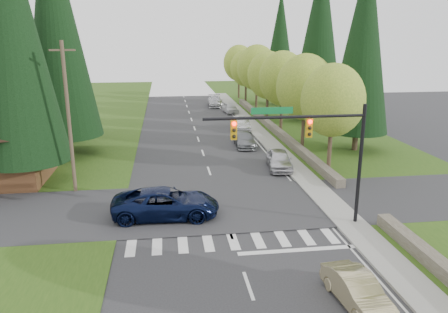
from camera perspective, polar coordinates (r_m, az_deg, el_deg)
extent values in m
plane|color=#28282B|center=(20.23, 2.65, -15.00)|extent=(120.00, 120.00, 0.00)
cube|color=#2A4B14|center=(41.80, 15.40, 0.76)|extent=(14.00, 110.00, 0.06)
cube|color=#2A4B14|center=(39.73, -21.66, -0.54)|extent=(14.00, 110.00, 0.06)
cube|color=#28282B|center=(27.34, -0.36, -6.55)|extent=(120.00, 8.00, 0.10)
cube|color=gray|center=(41.69, 6.59, 1.24)|extent=(1.80, 80.00, 0.13)
cube|color=gray|center=(41.49, 5.46, 1.20)|extent=(0.20, 80.00, 0.13)
cube|color=#4C4438|center=(49.60, 6.26, 3.88)|extent=(0.70, 40.00, 0.70)
cylinder|color=black|center=(24.98, 17.32, -1.17)|extent=(0.20, 0.20, 6.80)
cylinder|color=black|center=(22.85, 8.02, 5.11)|extent=(8.60, 0.16, 0.16)
cube|color=#0C662D|center=(22.66, 6.30, 5.98)|extent=(2.20, 0.04, 0.35)
cube|color=#BF8C0C|center=(23.34, 11.04, 3.69)|extent=(0.32, 0.24, 1.00)
sphere|color=#FF0C05|center=(23.15, 11.20, 4.47)|extent=(0.22, 0.22, 0.22)
cube|color=#BF8C0C|center=(22.39, 1.28, 3.48)|extent=(0.32, 0.24, 1.00)
sphere|color=#FF0C05|center=(22.19, 1.34, 4.29)|extent=(0.22, 0.22, 0.22)
cube|color=#4C2D19|center=(35.30, -26.91, -0.42)|extent=(6.00, 6.00, 3.20)
cylinder|color=#473828|center=(30.26, -19.61, 4.59)|extent=(0.24, 0.24, 10.00)
cube|color=#473828|center=(29.81, -20.39, 12.91)|extent=(1.60, 0.10, 0.12)
cylinder|color=#38281C|center=(34.44, 13.68, 1.82)|extent=(0.32, 0.32, 4.76)
ellipsoid|color=#567921|center=(33.84, 14.03, 7.14)|extent=(4.80, 4.80, 5.52)
cylinder|color=#38281C|center=(40.89, 10.31, 4.26)|extent=(0.32, 0.32, 4.93)
ellipsoid|color=#567921|center=(40.39, 10.54, 8.91)|extent=(5.20, 5.20, 5.98)
cylinder|color=#38281C|center=(47.42, 7.50, 5.97)|extent=(0.32, 0.32, 5.04)
ellipsoid|color=#567921|center=(46.99, 7.65, 10.09)|extent=(5.00, 5.00, 5.75)
cylinder|color=#38281C|center=(54.17, 5.68, 7.09)|extent=(0.32, 0.32, 4.82)
ellipsoid|color=#567921|center=(53.79, 5.77, 10.54)|extent=(5.00, 5.00, 5.75)
cylinder|color=#38281C|center=(60.93, 4.26, 8.21)|extent=(0.32, 0.32, 5.15)
ellipsoid|color=#567921|center=(60.59, 4.32, 11.49)|extent=(5.40, 5.40, 6.21)
cylinder|color=#38281C|center=(67.74, 2.86, 8.78)|extent=(0.32, 0.32, 4.70)
ellipsoid|color=#567921|center=(67.44, 2.90, 11.47)|extent=(4.80, 4.80, 5.52)
cylinder|color=#38281C|center=(74.59, 1.95, 9.51)|extent=(0.32, 0.32, 4.98)
ellipsoid|color=#567921|center=(74.31, 1.97, 12.11)|extent=(5.20, 5.20, 5.98)
cylinder|color=#38281C|center=(33.92, -24.13, -1.74)|extent=(0.50, 0.50, 2.00)
cone|color=black|center=(32.63, -26.08, 14.94)|extent=(6.12, 6.12, 18.00)
cylinder|color=#38281C|center=(38.51, -26.81, -0.12)|extent=(0.50, 0.50, 2.00)
cylinder|color=#38281C|center=(41.16, -19.81, 1.56)|extent=(0.50, 0.50, 2.00)
cone|color=black|center=(40.11, -21.20, 15.99)|extent=(6.46, 6.46, 19.00)
cylinder|color=#38281C|center=(47.31, -20.74, 3.20)|extent=(0.50, 0.50, 2.00)
cone|color=black|center=(46.40, -21.87, 14.48)|extent=(5.78, 5.78, 17.00)
cylinder|color=#38281C|center=(41.97, 16.75, 2.09)|extent=(0.50, 0.50, 2.00)
cone|color=black|center=(40.94, 17.73, 14.15)|extent=(5.44, 5.44, 16.00)
cylinder|color=#38281C|center=(55.07, 11.79, 5.49)|extent=(0.50, 0.50, 2.00)
cone|color=black|center=(54.29, 12.38, 15.73)|extent=(6.12, 6.12, 18.00)
cylinder|color=#38281C|center=(68.01, 7.10, 7.56)|extent=(0.50, 0.50, 2.00)
cone|color=black|center=(67.38, 7.34, 14.56)|extent=(5.10, 5.10, 15.00)
imported|color=#C4B583|center=(18.61, 17.00, -16.39)|extent=(1.77, 3.99, 1.27)
imported|color=black|center=(25.74, -7.60, -6.07)|extent=(6.30, 3.11, 1.72)
imported|color=silver|center=(34.98, 7.21, -0.38)|extent=(2.34, 4.67, 1.53)
imported|color=slate|center=(41.90, 2.71, 2.25)|extent=(2.05, 4.67, 1.34)
imported|color=#BDBCC1|center=(49.14, 2.25, 4.31)|extent=(1.56, 4.45, 1.46)
imported|color=silver|center=(60.29, 0.81, 6.38)|extent=(2.14, 4.30, 1.41)
imported|color=#AAAAAF|center=(65.89, -1.17, 7.22)|extent=(2.40, 5.39, 1.54)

